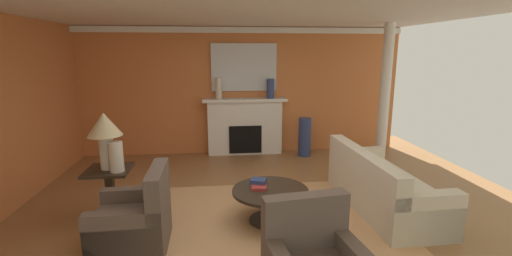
{
  "coord_description": "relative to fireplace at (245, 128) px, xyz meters",
  "views": [
    {
      "loc": [
        -0.39,
        -4.35,
        2.21
      ],
      "look_at": [
        0.2,
        1.12,
        1.0
      ],
      "focal_mm": 24.44,
      "sensor_mm": 36.0,
      "label": 1
    }
  ],
  "objects": [
    {
      "name": "vase_tall_corner",
      "position": [
        1.26,
        -0.3,
        -0.17
      ],
      "size": [
        0.27,
        0.27,
        0.83
      ],
      "primitive_type": "cylinder",
      "color": "navy",
      "rests_on": "ground_plane"
    },
    {
      "name": "book_art_folio",
      "position": [
        -0.05,
        -3.04,
        -0.06
      ],
      "size": [
        0.24,
        0.21,
        0.05
      ],
      "primitive_type": "cube",
      "rotation": [
        0.0,
        0.0,
        -0.35
      ],
      "color": "navy",
      "rests_on": "coffee_table"
    },
    {
      "name": "crown_moulding",
      "position": [
        -0.16,
        0.13,
        2.07
      ],
      "size": [
        7.2,
        0.08,
        0.12
      ],
      "primitive_type": "cube",
      "color": "white"
    },
    {
      "name": "fireplace",
      "position": [
        0.0,
        0.0,
        0.0
      ],
      "size": [
        1.8,
        0.35,
        1.23
      ],
      "color": "white",
      "rests_on": "ground_plane"
    },
    {
      "name": "ground_plane",
      "position": [
        -0.16,
        -3.06,
        -0.58
      ],
      "size": [
        8.59,
        8.59,
        0.0
      ],
      "primitive_type": "plane",
      "color": "olive"
    },
    {
      "name": "column_white",
      "position": [
        2.62,
        -1.04,
        0.78
      ],
      "size": [
        0.2,
        0.2,
        2.73
      ],
      "primitive_type": "cylinder",
      "color": "white",
      "rests_on": "ground_plane"
    },
    {
      "name": "vase_mantel_left",
      "position": [
        -0.55,
        -0.05,
        0.87
      ],
      "size": [
        0.13,
        0.13,
        0.44
      ],
      "primitive_type": "cylinder",
      "color": "beige",
      "rests_on": "fireplace"
    },
    {
      "name": "wall_fireplace",
      "position": [
        -0.16,
        0.21,
        0.78
      ],
      "size": [
        7.2,
        0.12,
        2.73
      ],
      "primitive_type": "cube",
      "color": "#CC723D",
      "rests_on": "ground_plane"
    },
    {
      "name": "table_lamp",
      "position": [
        -2.02,
        -2.86,
        0.64
      ],
      "size": [
        0.44,
        0.44,
        0.75
      ],
      "color": "beige",
      "rests_on": "side_table"
    },
    {
      "name": "side_table",
      "position": [
        -2.02,
        -2.86,
        -0.18
      ],
      "size": [
        0.56,
        0.56,
        0.7
      ],
      "color": "#2D2319",
      "rests_on": "ground_plane"
    },
    {
      "name": "area_rug",
      "position": [
        0.09,
        -3.19,
        -0.57
      ],
      "size": [
        3.35,
        2.61,
        0.01
      ],
      "primitive_type": "cube",
      "color": "tan",
      "rests_on": "ground_plane"
    },
    {
      "name": "ceiling_panel",
      "position": [
        -0.16,
        -2.76,
        2.18
      ],
      "size": [
        7.2,
        7.02,
        0.06
      ],
      "primitive_type": "cube",
      "color": "white"
    },
    {
      "name": "book_red_cover",
      "position": [
        -0.06,
        -3.15,
        -0.11
      ],
      "size": [
        0.22,
        0.21,
        0.04
      ],
      "primitive_type": "cube",
      "rotation": [
        0.0,
        0.0,
        -0.14
      ],
      "color": "maroon",
      "rests_on": "coffee_table"
    },
    {
      "name": "mantel_mirror",
      "position": [
        0.0,
        0.12,
        1.3
      ],
      "size": [
        1.4,
        0.04,
        1.0
      ],
      "primitive_type": "cube",
      "color": "silver"
    },
    {
      "name": "vase_on_side_table",
      "position": [
        -1.87,
        -2.98,
        0.31
      ],
      "size": [
        0.18,
        0.18,
        0.39
      ],
      "primitive_type": "cylinder",
      "color": "beige",
      "rests_on": "side_table"
    },
    {
      "name": "vase_mantel_right",
      "position": [
        0.55,
        -0.05,
        0.86
      ],
      "size": [
        0.16,
        0.16,
        0.41
      ],
      "primitive_type": "cylinder",
      "color": "navy",
      "rests_on": "fireplace"
    },
    {
      "name": "coffee_table",
      "position": [
        0.09,
        -3.19,
        -0.25
      ],
      "size": [
        1.0,
        1.0,
        0.45
      ],
      "color": "#2D2319",
      "rests_on": "ground_plane"
    },
    {
      "name": "armchair_near_window",
      "position": [
        -1.53,
        -3.66,
        -0.27
      ],
      "size": [
        0.81,
        0.81,
        0.95
      ],
      "color": "brown",
      "rests_on": "ground_plane"
    },
    {
      "name": "sofa",
      "position": [
        1.73,
        -2.95,
        -0.28
      ],
      "size": [
        0.97,
        2.13,
        0.85
      ],
      "color": "beige",
      "rests_on": "ground_plane"
    }
  ]
}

